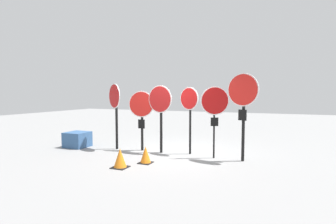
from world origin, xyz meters
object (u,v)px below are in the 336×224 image
at_px(stop_sign_3, 189,106).
at_px(stop_sign_4, 215,105).
at_px(traffic_cone_1, 146,155).
at_px(stop_sign_2, 160,106).
at_px(traffic_cone_0, 120,158).
at_px(stop_sign_5, 243,100).
at_px(stop_sign_1, 141,110).
at_px(stop_sign_0, 115,103).
at_px(storage_crate, 77,140).

relative_size(stop_sign_3, stop_sign_4, 1.00).
bearing_deg(traffic_cone_1, stop_sign_3, 62.70).
bearing_deg(stop_sign_2, stop_sign_4, 8.51).
bearing_deg(traffic_cone_0, stop_sign_5, 33.56).
relative_size(stop_sign_1, stop_sign_2, 0.92).
bearing_deg(traffic_cone_0, traffic_cone_1, 58.86).
relative_size(stop_sign_0, stop_sign_1, 1.13).
bearing_deg(storage_crate, traffic_cone_0, -29.79).
xyz_separation_m(stop_sign_3, stop_sign_4, (0.87, -0.24, 0.05)).
height_order(stop_sign_5, traffic_cone_1, stop_sign_5).
height_order(stop_sign_1, storage_crate, stop_sign_1).
height_order(stop_sign_3, stop_sign_5, stop_sign_5).
distance_m(stop_sign_4, storage_crate, 5.19).
xyz_separation_m(stop_sign_1, stop_sign_4, (2.54, -0.11, 0.21)).
xyz_separation_m(stop_sign_3, storage_crate, (-4.14, -0.50, -1.29)).
xyz_separation_m(stop_sign_4, traffic_cone_1, (-1.65, -1.28, -1.38)).
bearing_deg(stop_sign_1, stop_sign_5, -11.65).
bearing_deg(stop_sign_2, storage_crate, -164.63).
xyz_separation_m(stop_sign_1, stop_sign_2, (0.73, -0.07, 0.15)).
relative_size(traffic_cone_0, storage_crate, 0.67).
distance_m(stop_sign_1, stop_sign_5, 3.38).
bearing_deg(stop_sign_0, stop_sign_3, 38.48).
relative_size(stop_sign_0, stop_sign_3, 1.06).
relative_size(stop_sign_3, stop_sign_5, 0.85).
xyz_separation_m(traffic_cone_0, traffic_cone_1, (0.40, 0.67, -0.02)).
xyz_separation_m(stop_sign_0, storage_crate, (-1.52, -0.21, -1.34)).
height_order(stop_sign_4, stop_sign_5, stop_sign_5).
relative_size(stop_sign_0, traffic_cone_1, 4.83).
distance_m(stop_sign_1, stop_sign_4, 2.55).
relative_size(stop_sign_5, traffic_cone_0, 4.93).
height_order(stop_sign_5, storage_crate, stop_sign_5).
xyz_separation_m(stop_sign_2, traffic_cone_1, (0.15, -1.33, -1.33)).
bearing_deg(stop_sign_2, stop_sign_0, -166.93).
relative_size(stop_sign_4, traffic_cone_0, 4.22).
bearing_deg(traffic_cone_1, stop_sign_4, 37.84).
distance_m(stop_sign_3, stop_sign_4, 0.90).
bearing_deg(traffic_cone_0, stop_sign_3, 61.50).
distance_m(stop_sign_2, storage_crate, 3.46).
height_order(traffic_cone_0, traffic_cone_1, traffic_cone_0).
height_order(stop_sign_2, stop_sign_5, stop_sign_5).
relative_size(traffic_cone_0, traffic_cone_1, 1.08).
distance_m(stop_sign_0, traffic_cone_0, 2.74).
bearing_deg(stop_sign_5, stop_sign_1, -162.94).
bearing_deg(stop_sign_2, traffic_cone_0, -87.37).
bearing_deg(traffic_cone_0, stop_sign_1, 103.05).
height_order(stop_sign_0, traffic_cone_1, stop_sign_0).
height_order(stop_sign_3, storage_crate, stop_sign_3).
xyz_separation_m(stop_sign_0, stop_sign_4, (3.49, 0.05, 0.00)).
relative_size(stop_sign_2, stop_sign_3, 1.03).
height_order(stop_sign_5, traffic_cone_0, stop_sign_5).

